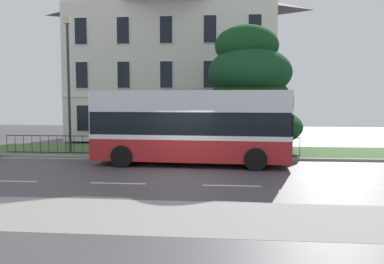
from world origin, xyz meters
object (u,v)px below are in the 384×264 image
street_lamp_post (68,76)px  litter_bin (184,143)px  georgian_townhouse (175,60)px  single_decker_bus (192,126)px  evergreen_tree (249,96)px

street_lamp_post → litter_bin: street_lamp_post is taller
georgian_townhouse → street_lamp_post: bearing=-115.6°
street_lamp_post → single_decker_bus: bearing=-22.0°
evergreen_tree → street_lamp_post: street_lamp_post is taller
single_decker_bus → street_lamp_post: street_lamp_post is taller
georgian_townhouse → litter_bin: size_ratio=11.92×
georgian_townhouse → evergreen_tree: 10.19m
single_decker_bus → georgian_townhouse: bearing=104.0°
street_lamp_post → georgian_townhouse: bearing=64.4°
evergreen_tree → street_lamp_post: size_ratio=0.95×
single_decker_bus → street_lamp_post: (-6.90, 2.79, 2.47)m
evergreen_tree → single_decker_bus: bearing=-125.5°
evergreen_tree → single_decker_bus: size_ratio=0.77×
street_lamp_post → evergreen_tree: bearing=6.4°
litter_bin → street_lamp_post: bearing=175.5°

